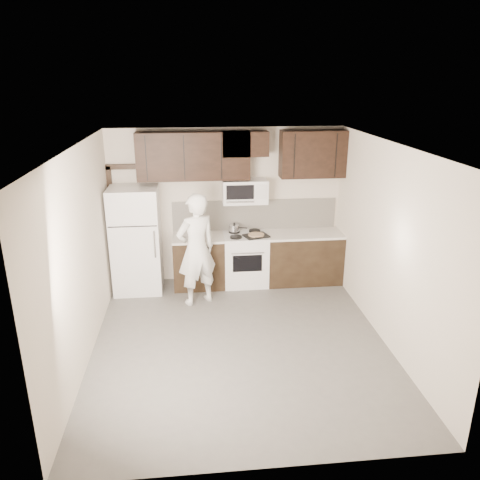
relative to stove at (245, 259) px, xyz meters
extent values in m
plane|color=#595653|center=(-0.30, -1.94, -0.46)|extent=(4.50, 4.50, 0.00)
plane|color=beige|center=(-0.30, 0.31, 0.89)|extent=(4.00, 0.00, 4.00)
plane|color=white|center=(-0.30, -1.94, 2.24)|extent=(4.50, 4.50, 0.00)
cube|color=black|center=(-0.81, 0.00, -0.03)|extent=(0.87, 0.62, 0.87)
cube|color=black|center=(1.04, 0.00, -0.03)|extent=(1.32, 0.62, 0.87)
cube|color=silver|center=(-0.81, 0.00, 0.43)|extent=(0.87, 0.64, 0.04)
cube|color=silver|center=(1.04, 0.00, 0.43)|extent=(1.32, 0.64, 0.04)
cube|color=white|center=(0.00, 0.00, -0.02)|extent=(0.76, 0.62, 0.89)
cube|color=white|center=(0.00, 0.00, 0.44)|extent=(0.76, 0.62, 0.02)
cube|color=black|center=(0.00, -0.30, 0.04)|extent=(0.50, 0.01, 0.30)
cylinder|color=silver|center=(0.00, -0.34, 0.24)|extent=(0.55, 0.02, 0.02)
cylinder|color=black|center=(-0.18, -0.15, 0.46)|extent=(0.20, 0.20, 0.03)
cylinder|color=black|center=(0.18, -0.15, 0.46)|extent=(0.20, 0.20, 0.03)
cylinder|color=black|center=(-0.18, 0.15, 0.46)|extent=(0.20, 0.20, 0.03)
cylinder|color=black|center=(0.18, 0.15, 0.46)|extent=(0.20, 0.20, 0.03)
cube|color=silver|center=(0.20, 0.30, 0.72)|extent=(2.90, 0.02, 0.54)
cube|color=black|center=(-0.85, 0.14, 1.80)|extent=(1.85, 0.35, 0.78)
cube|color=black|center=(1.15, 0.14, 1.80)|extent=(1.10, 0.35, 0.78)
cube|color=black|center=(0.00, 0.14, 1.99)|extent=(0.76, 0.35, 0.40)
cube|color=white|center=(0.00, 0.12, 1.19)|extent=(0.76, 0.38, 0.40)
cube|color=black|center=(-0.10, -0.07, 1.22)|extent=(0.46, 0.01, 0.24)
cube|color=silver|center=(0.26, -0.07, 1.22)|extent=(0.18, 0.01, 0.24)
cylinder|color=silver|center=(-0.10, -0.10, 1.06)|extent=(0.46, 0.02, 0.02)
cube|color=white|center=(-1.85, -0.05, 0.44)|extent=(0.80, 0.72, 1.80)
cube|color=black|center=(-1.85, -0.41, 0.79)|extent=(0.77, 0.01, 0.02)
cylinder|color=silver|center=(-1.52, -0.44, 0.49)|extent=(0.03, 0.03, 0.45)
cube|color=black|center=(-2.26, 0.27, 0.59)|extent=(0.08, 0.08, 2.10)
cube|color=black|center=(-2.05, 0.27, 1.62)|extent=(0.50, 0.08, 0.08)
cylinder|color=silver|center=(-0.18, 0.15, 0.52)|extent=(0.19, 0.19, 0.14)
sphere|color=black|center=(-0.18, 0.15, 0.61)|extent=(0.04, 0.04, 0.04)
cylinder|color=black|center=(-0.04, 0.11, 0.54)|extent=(0.17, 0.07, 0.02)
cube|color=black|center=(0.17, -0.11, 0.46)|extent=(0.47, 0.41, 0.02)
cylinder|color=#D1B88C|center=(0.17, -0.11, 0.48)|extent=(0.34, 0.34, 0.02)
imported|color=white|center=(-0.85, -0.66, 0.45)|extent=(0.79, 0.69, 1.83)
camera|label=1|loc=(-0.88, -7.59, 3.04)|focal=35.00mm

